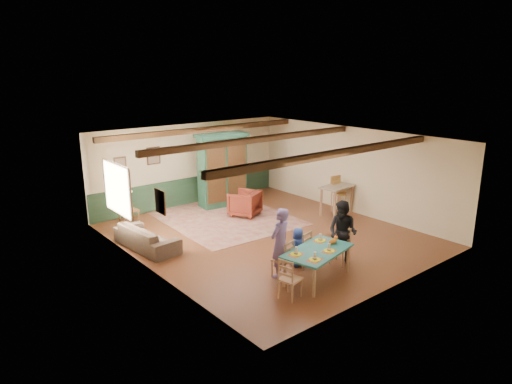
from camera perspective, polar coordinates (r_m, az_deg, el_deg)
floor at (r=12.62m, az=1.40°, el=-5.42°), size 8.00×8.00×0.00m
wall_back at (r=15.38m, az=-8.32°, el=3.44°), size 7.00×0.02×2.70m
wall_left at (r=10.36m, az=-13.43°, el=-2.61°), size 0.02×8.00×2.70m
wall_right at (r=14.67m, az=11.89°, el=2.70°), size 0.02×8.00×2.70m
ceiling at (r=11.93m, az=1.49°, el=6.80°), size 7.00×8.00×0.02m
wainscot_back at (r=15.57m, az=-8.16°, el=0.19°), size 6.95×0.03×0.90m
ceiling_beam_front at (r=10.34m, az=9.85°, el=4.76°), size 6.95×0.16×0.16m
ceiling_beam_mid at (r=12.25m, az=0.26°, el=6.60°), size 6.95×0.16×0.16m
ceiling_beam_back at (r=14.33m, az=-6.43°, el=7.76°), size 6.95×0.16×0.16m
window_left at (r=11.82m, az=-17.00°, el=0.35°), size 0.06×1.60×1.30m
picture_left_wall at (r=9.74m, az=-11.86°, el=-1.19°), size 0.04×0.42×0.52m
picture_back_a at (r=14.66m, az=-12.69°, el=4.45°), size 0.45×0.04×0.55m
picture_back_b at (r=14.24m, az=-16.60°, el=3.26°), size 0.38×0.04×0.48m
dining_table at (r=10.07m, az=7.64°, el=-9.00°), size 1.80×1.25×0.68m
dining_chair_far_left at (r=10.06m, az=3.34°, el=-8.32°), size 0.46×0.48×0.87m
dining_chair_far_right at (r=10.63m, az=5.59°, el=-7.06°), size 0.46×0.48×0.87m
dining_chair_end_left at (r=9.22m, az=4.30°, el=-10.66°), size 0.48×0.46×0.87m
dining_chair_end_right at (r=10.88m, az=10.47°, el=-6.70°), size 0.48×0.46×0.87m
person_man at (r=9.97m, az=3.02°, el=-6.36°), size 0.64×0.49×1.57m
person_woman at (r=10.84m, az=10.78°, el=-4.99°), size 0.72×0.84×1.50m
person_child at (r=10.65m, az=5.26°, el=-6.84°), size 0.50×0.38×0.92m
cat at (r=10.27m, az=9.59°, el=-6.02°), size 0.35×0.20×0.16m
place_setting_near_left at (r=9.40m, az=7.37°, el=-8.15°), size 0.42×0.35×0.11m
place_setting_near_center at (r=9.88m, az=9.13°, el=-7.03°), size 0.42×0.35×0.11m
place_setting_far_left at (r=9.62m, az=5.02°, el=-7.52°), size 0.42×0.35×0.11m
place_setting_far_right at (r=10.42m, az=8.04°, el=-5.79°), size 0.42×0.35×0.11m
area_rug at (r=14.05m, az=-3.76°, el=-3.24°), size 3.66×4.28×0.01m
armoire at (r=15.07m, az=-4.23°, el=2.75°), size 1.78×0.90×2.41m
armchair at (r=14.17m, az=-1.41°, el=-1.42°), size 1.13×1.14×0.78m
sofa at (r=11.99m, az=-13.49°, el=-5.50°), size 0.98×2.07×0.59m
end_table at (r=13.44m, az=-15.55°, el=-3.36°), size 0.50×0.50×0.59m
table_lamp at (r=13.28m, az=-15.72°, el=-1.05°), size 0.33×0.33×0.54m
counter_table at (r=14.46m, az=10.04°, el=-1.01°), size 1.19×0.80×0.93m
bar_stool_left at (r=14.63m, az=10.32°, el=-0.35°), size 0.46×0.50×1.17m
bar_stool_right at (r=14.55m, az=10.47°, el=-0.68°), size 0.38×0.41×1.05m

